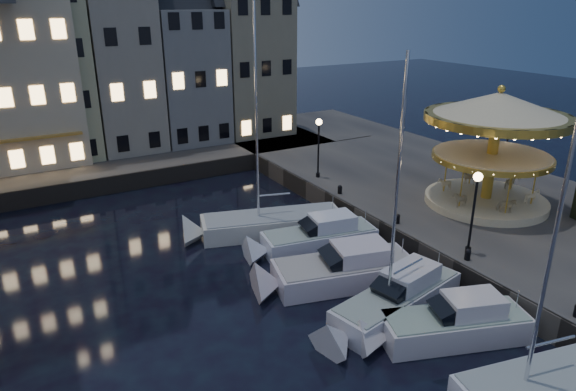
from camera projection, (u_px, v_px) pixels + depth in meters
ground at (363, 329)px, 21.58m from camera, size 160.00×160.00×0.00m
quay_east at (479, 206)px, 32.77m from camera, size 16.00×56.00×1.30m
quay_north at (62, 168)px, 40.27m from camera, size 44.00×12.00×1.30m
quaywall_e at (382, 233)px, 29.02m from camera, size 0.15×44.00×1.30m
quaywall_n at (104, 186)px, 36.35m from camera, size 48.00×0.15×1.30m
streetlamp_b at (475, 201)px, 24.34m from camera, size 0.44×0.44×4.17m
streetlamp_c at (319, 140)px, 35.27m from camera, size 0.44×0.44×4.17m
streetlamp_d at (508, 139)px, 35.31m from camera, size 0.44×0.44×4.17m
bollard_b at (468, 254)px, 24.51m from camera, size 0.30×0.30×0.57m
bollard_c at (397, 218)px, 28.56m from camera, size 0.30×0.30×0.57m
bollard_d at (340, 189)px, 33.01m from camera, size 0.30×0.30×0.57m
townhouse_nc at (41, 60)px, 39.01m from camera, size 6.82×8.00×14.80m
townhouse_nd at (117, 49)px, 41.52m from camera, size 5.50×8.00×15.80m
townhouse_ne at (183, 65)px, 44.61m from camera, size 6.16×8.00×12.80m
townhouse_nf at (246, 55)px, 47.27m from camera, size 6.82×8.00×13.80m
motorboat_b at (444, 327)px, 20.65m from camera, size 6.96×4.03×2.15m
motorboat_c at (392, 303)px, 22.22m from camera, size 8.01×3.56×10.60m
motorboat_d at (336, 272)px, 24.86m from camera, size 7.96×4.34×2.15m
motorboat_e at (312, 240)px, 28.20m from camera, size 7.38×3.19×2.15m
motorboat_f at (263, 225)px, 30.30m from camera, size 9.34×4.84×12.47m
carousel at (496, 128)px, 29.72m from camera, size 8.25×8.25×7.22m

